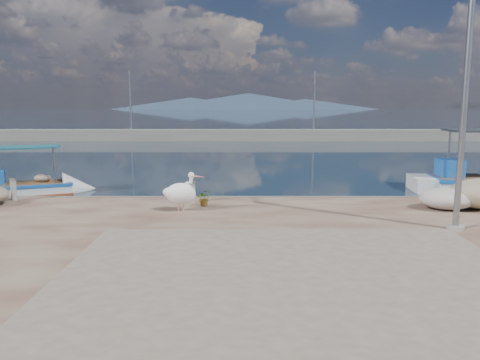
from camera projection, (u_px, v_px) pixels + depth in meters
The scene contains 11 objects.
ground at pixel (240, 254), 11.88m from camera, with size 1400.00×1400.00×0.00m, color #162635.
quay_patch at pixel (292, 278), 8.83m from camera, with size 9.00×7.00×0.01m, color gray.
breakwater at pixel (241, 135), 51.29m from camera, with size 120.00×2.20×7.50m.
mountains at pixel (244, 102), 652.45m from camera, with size 370.00×280.00×22.00m.
boat_left at pixel (27, 190), 19.90m from camera, with size 5.20×3.40×2.38m.
pelican at pixel (181, 193), 14.36m from camera, with size 1.24×0.58×1.22m.
lamp_post at pixel (464, 103), 11.84m from camera, with size 0.44×0.96×7.00m.
bollard_near at pixel (193, 190), 15.81m from camera, with size 0.24×0.24×0.73m.
bollard_far at pixel (13, 188), 16.08m from camera, with size 0.26×0.26×0.79m.
potted_plant at pixel (204, 198), 15.17m from camera, with size 0.47×0.41×0.52m, color #33722D.
net_pile_d at pixel (447, 199), 14.70m from camera, with size 1.78×1.34×0.67m, color beige.
Camera 1 is at (0.03, -11.44, 3.70)m, focal length 35.00 mm.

